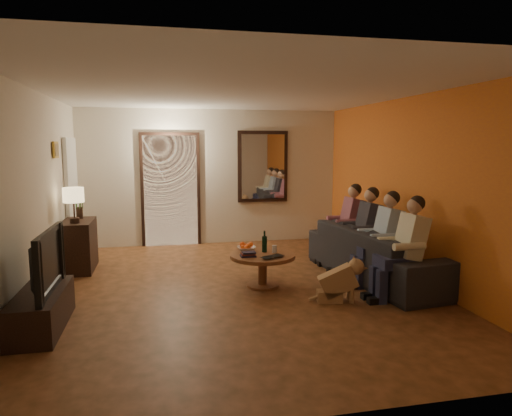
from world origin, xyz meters
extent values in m
cube|color=#452C12|center=(0.00, 0.00, 0.00)|extent=(5.00, 6.00, 0.01)
cube|color=white|center=(0.00, 0.00, 2.60)|extent=(5.00, 6.00, 0.01)
cube|color=beige|center=(0.00, 3.00, 1.30)|extent=(5.00, 0.02, 2.60)
cube|color=beige|center=(0.00, -3.00, 1.30)|extent=(5.00, 0.02, 2.60)
cube|color=beige|center=(-2.50, 0.00, 1.30)|extent=(0.02, 6.00, 2.60)
cube|color=beige|center=(2.50, 0.00, 1.30)|extent=(0.02, 6.00, 2.60)
cube|color=orange|center=(2.49, 0.00, 1.30)|extent=(0.01, 6.00, 2.60)
cube|color=#FFE0A5|center=(-0.80, 2.98, 1.05)|extent=(1.00, 0.06, 2.10)
cube|color=black|center=(-0.80, 2.97, 1.05)|extent=(1.12, 0.04, 2.22)
cube|color=silver|center=(-0.55, 2.98, 0.90)|extent=(0.45, 0.03, 1.70)
cube|color=black|center=(1.00, 2.96, 1.50)|extent=(1.00, 0.05, 1.40)
cube|color=white|center=(1.00, 2.93, 1.50)|extent=(0.86, 0.02, 1.26)
cube|color=white|center=(-2.46, 2.30, 1.02)|extent=(0.06, 0.85, 2.04)
cube|color=#B28C33|center=(-2.47, 1.30, 1.85)|extent=(0.03, 0.28, 0.24)
cube|color=brown|center=(-2.46, 1.30, 1.85)|extent=(0.01, 0.22, 0.18)
cube|color=black|center=(-2.25, 1.45, 0.39)|extent=(0.45, 0.87, 0.77)
cube|color=black|center=(-2.25, -0.89, 0.20)|extent=(0.45, 1.20, 0.40)
imported|color=black|center=(-2.25, -0.89, 0.72)|extent=(1.13, 0.15, 0.65)
imported|color=black|center=(2.06, 0.07, 0.37)|extent=(2.66, 1.31, 0.75)
cylinder|color=brown|center=(0.34, 0.06, 0.23)|extent=(0.98, 0.98, 0.45)
imported|color=white|center=(0.16, 0.28, 0.48)|extent=(0.26, 0.26, 0.06)
cylinder|color=silver|center=(0.52, 0.11, 0.50)|extent=(0.06, 0.06, 0.10)
imported|color=black|center=(0.44, -0.22, 0.46)|extent=(0.39, 0.34, 0.03)
camera|label=1|loc=(-1.00, -5.84, 1.91)|focal=32.00mm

